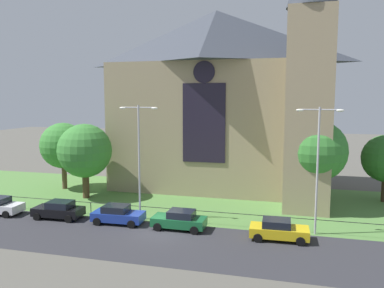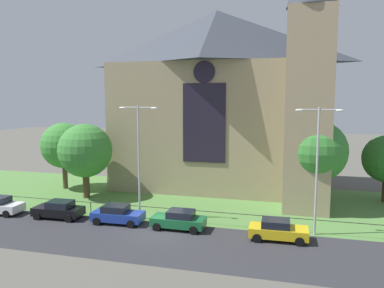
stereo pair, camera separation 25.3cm
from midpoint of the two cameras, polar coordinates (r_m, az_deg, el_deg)
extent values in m
plane|color=#56544C|center=(39.84, 0.07, -8.08)|extent=(160.00, 160.00, 0.00)
cube|color=#2D2D33|center=(28.93, -6.12, -13.97)|extent=(120.00, 8.00, 0.01)
cube|color=#517F3D|center=(37.97, -0.70, -8.83)|extent=(120.00, 20.00, 0.01)
cube|color=tan|center=(45.06, 3.32, 2.69)|extent=(22.00, 12.00, 14.00)
pyramid|color=#383D47|center=(45.44, 3.41, 15.37)|extent=(22.00, 12.00, 6.00)
cube|color=black|center=(39.11, 1.58, 3.09)|extent=(4.40, 0.16, 8.00)
cylinder|color=black|center=(39.11, 1.61, 10.56)|extent=(2.20, 0.15, 2.20)
cube|color=tan|center=(36.11, 16.56, 4.56)|extent=(4.00, 4.00, 18.00)
cylinder|color=black|center=(32.36, -1.83, -9.61)|extent=(33.17, 0.05, 0.05)
cylinder|color=black|center=(40.32, -25.28, -7.76)|extent=(0.07, 0.07, 1.10)
cylinder|color=black|center=(35.68, -14.87, -9.19)|extent=(0.06, 0.07, 1.10)
cylinder|color=black|center=(32.52, -1.82, -10.54)|extent=(0.06, 0.07, 1.10)
cylinder|color=black|center=(31.30, 13.20, -11.43)|extent=(0.07, 0.07, 1.10)
cylinder|color=brown|center=(37.27, 17.47, -6.74)|extent=(0.74, 0.74, 3.43)
sphere|color=#387F33|center=(36.59, 17.68, -0.98)|extent=(5.50, 5.50, 5.50)
cylinder|color=#423021|center=(42.91, 26.31, -5.93)|extent=(0.54, 0.54, 2.60)
cylinder|color=#4C3823|center=(41.44, -15.54, -5.72)|extent=(0.68, 0.68, 2.85)
sphere|color=#387F33|center=(40.84, -15.69, -0.95)|extent=(5.48, 5.48, 5.48)
cylinder|color=brown|center=(46.26, -18.43, -4.42)|extent=(0.55, 0.55, 3.02)
sphere|color=#387F33|center=(45.73, -18.59, -0.20)|extent=(5.11, 5.11, 5.11)
cylinder|color=#B2B2B7|center=(32.61, -8.00, -2.81)|extent=(0.16, 0.16, 9.66)
cylinder|color=#B2B2B7|center=(32.44, -9.28, 5.34)|extent=(1.40, 0.10, 0.10)
cylinder|color=#B2B2B7|center=(31.90, -6.97, 5.35)|extent=(1.40, 0.10, 0.10)
ellipsoid|color=white|center=(32.73, -10.41, 5.24)|extent=(0.57, 0.26, 0.20)
ellipsoid|color=white|center=(31.65, -5.79, 5.27)|extent=(0.57, 0.26, 0.20)
cylinder|color=#B2B2B7|center=(30.20, 17.75, -3.92)|extent=(0.16, 0.16, 9.60)
cylinder|color=#B2B2B7|center=(29.68, 16.72, 4.88)|extent=(1.40, 0.10, 0.10)
cylinder|color=#B2B2B7|center=(29.76, 19.43, 4.79)|extent=(1.40, 0.10, 0.10)
ellipsoid|color=white|center=(29.66, 15.36, 4.83)|extent=(0.57, 0.26, 0.20)
ellipsoid|color=white|center=(29.83, 20.77, 4.64)|extent=(0.57, 0.26, 0.20)
cylinder|color=black|center=(38.65, -24.19, -8.68)|extent=(0.64, 0.23, 0.64)
cylinder|color=black|center=(37.31, -25.90, -9.32)|extent=(0.64, 0.23, 0.64)
cube|color=black|center=(35.47, -19.29, -9.34)|extent=(4.26, 1.96, 0.70)
cube|color=black|center=(35.20, -19.06, -8.40)|extent=(2.06, 1.67, 0.55)
cylinder|color=black|center=(35.61, -22.09, -9.88)|extent=(0.65, 0.24, 0.64)
cylinder|color=black|center=(37.04, -20.50, -9.17)|extent=(0.65, 0.24, 0.64)
cylinder|color=black|center=(34.08, -17.94, -10.47)|extent=(0.65, 0.24, 0.64)
cylinder|color=black|center=(35.57, -16.46, -9.68)|extent=(0.65, 0.24, 0.64)
cube|color=#1E3899|center=(32.84, -11.01, -10.39)|extent=(4.26, 1.94, 0.70)
cube|color=black|center=(32.74, -11.36, -9.31)|extent=(2.05, 1.67, 0.55)
cylinder|color=black|center=(33.18, -8.00, -10.67)|extent=(0.65, 0.24, 0.64)
cylinder|color=black|center=(31.59, -9.18, -11.60)|extent=(0.65, 0.24, 0.64)
cylinder|color=black|center=(34.29, -12.68, -10.18)|extent=(0.65, 0.24, 0.64)
cylinder|color=black|center=(32.75, -14.05, -11.04)|extent=(0.65, 0.24, 0.64)
cube|color=#196033|center=(30.97, -2.17, -11.33)|extent=(4.22, 1.84, 0.70)
cube|color=black|center=(30.72, -1.81, -10.25)|extent=(2.01, 1.62, 0.55)
cylinder|color=black|center=(30.71, -5.36, -12.08)|extent=(0.64, 0.23, 0.64)
cylinder|color=black|center=(32.31, -4.22, -11.10)|extent=(0.64, 0.23, 0.64)
cylinder|color=black|center=(29.86, 0.06, -12.62)|extent=(0.64, 0.23, 0.64)
cylinder|color=black|center=(31.50, 0.94, -11.56)|extent=(0.64, 0.23, 0.64)
cube|color=gold|center=(29.43, 12.47, -12.48)|extent=(4.25, 1.92, 0.70)
cube|color=black|center=(29.23, 12.10, -11.31)|extent=(2.04, 1.66, 0.55)
cylinder|color=black|center=(30.40, 15.31, -12.50)|extent=(0.65, 0.24, 0.64)
cylinder|color=black|center=(28.71, 15.45, -13.68)|extent=(0.65, 0.24, 0.64)
cylinder|color=black|center=(30.41, 9.64, -12.35)|extent=(0.65, 0.24, 0.64)
cylinder|color=black|center=(28.72, 9.41, -13.52)|extent=(0.65, 0.24, 0.64)
camera|label=1|loc=(0.13, -90.20, -0.02)|focal=36.20mm
camera|label=2|loc=(0.13, 89.80, 0.02)|focal=36.20mm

